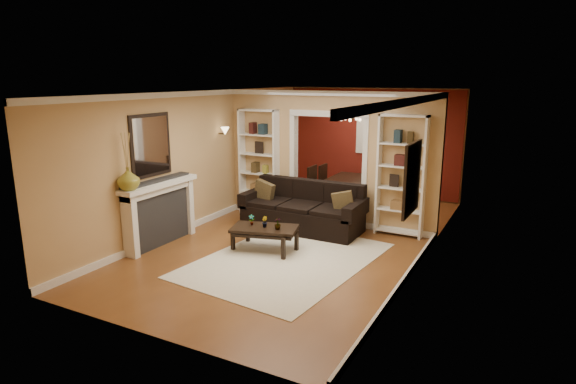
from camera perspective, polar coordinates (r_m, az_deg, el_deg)
The scene contains 30 objects.
floor at distance 9.13m, azimuth 1.72°, elevation -5.45°, with size 8.00×8.00×0.00m, color brown.
ceiling at distance 8.64m, azimuth 1.85°, elevation 11.74°, with size 8.00×8.00×0.00m, color white.
wall_back at distance 12.46m, azimuth 9.90°, elevation 5.86°, with size 8.00×8.00×0.00m, color tan.
wall_front at distance 5.57m, azimuth -16.58°, elevation -3.93°, with size 8.00×8.00×0.00m, color tan.
wall_left at distance 9.96m, azimuth -9.96°, elevation 3.97°, with size 8.00×8.00×0.00m, color tan.
wall_right at distance 8.08m, azimuth 16.29°, elevation 1.42°, with size 8.00×8.00×0.00m, color tan.
partition_wall at distance 9.86m, azimuth 4.84°, elevation 4.03°, with size 4.50×0.15×2.70m, color tan.
red_back_panel at distance 12.44m, azimuth 9.85°, elevation 5.70°, with size 4.44×0.04×2.64m, color maroon.
dining_window at distance 12.37m, azimuth 9.84°, elevation 6.74°, with size 0.78×0.03×0.98m, color #8CA5CC.
area_rug at distance 8.06m, azimuth -0.16°, elevation -8.04°, with size 2.43×3.40×0.01m, color silver.
sofa at distance 9.47m, azimuth 1.72°, elevation -1.76°, with size 2.41×1.04×0.94m, color black.
pillow_left at distance 9.80m, azimuth -2.83°, elevation -0.02°, with size 0.43×0.12×0.43m, color brown.
pillow_right at distance 9.08m, azimuth 6.53°, elevation -1.36°, with size 0.38×0.11×0.38m, color brown.
coffee_table at distance 8.44m, azimuth -2.79°, elevation -5.56°, with size 1.12×0.61×0.43m, color black.
plant_left at distance 8.47m, azimuth -4.34°, elevation -3.32°, with size 0.10×0.07×0.19m, color #336626.
plant_center at distance 8.34m, azimuth -2.81°, elevation -3.55°, with size 0.10×0.08×0.19m, color #336626.
plant_right at distance 8.21m, azimuth -1.23°, elevation -3.77°, with size 0.11×0.11×0.20m, color #336626.
bookshelf_left at distance 10.44m, azimuth -3.41°, elevation 3.47°, with size 0.90×0.30×2.30m, color white.
bookshelf_right at distance 9.26m, azimuth 13.27°, elevation 1.83°, with size 0.90×0.30×2.30m, color white.
fireplace at distance 8.91m, azimuth -14.81°, elevation -2.49°, with size 0.32×1.70×1.16m, color white.
vase at distance 8.25m, azimuth -18.39°, elevation 1.50°, with size 0.36×0.36×0.38m, color olive.
mirror at distance 8.76m, azimuth -15.97°, elevation 5.34°, with size 0.03×0.95×1.10m, color silver.
wall_sconce at distance 10.27m, azimuth -7.75°, elevation 7.04°, with size 0.18×0.18×0.22m, color #FFE0A5.
framed_art at distance 7.09m, azimuth 14.42°, elevation 1.56°, with size 0.04×0.85×1.05m, color black.
dining_table at distance 11.42m, azimuth 7.17°, elevation -0.06°, with size 0.98×1.76×0.62m, color black.
dining_chair_nw at distance 11.31m, azimuth 4.05°, elevation 0.75°, with size 0.47×0.47×0.95m, color black.
dining_chair_ne at distance 10.93m, azimuth 9.33°, elevation 0.06°, with size 0.45×0.45×0.91m, color black.
dining_chair_sw at distance 11.85m, azimuth 5.21°, elevation 1.18°, with size 0.44×0.44×0.89m, color black.
dining_chair_se at distance 11.50m, azimuth 10.28°, elevation 0.47°, with size 0.41×0.41×0.83m, color black.
chandelier at distance 11.17m, azimuth 7.95°, elevation 8.52°, with size 0.50×0.50×0.30m, color #362B18.
Camera 1 is at (3.77, -7.77, 2.96)m, focal length 30.00 mm.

